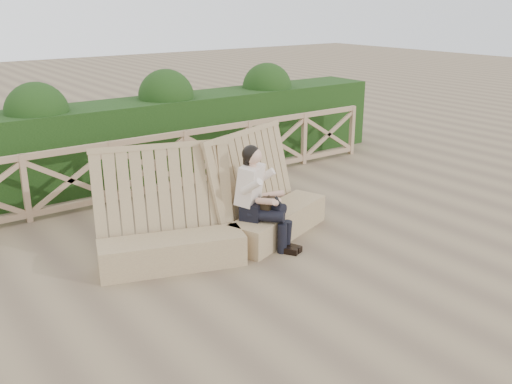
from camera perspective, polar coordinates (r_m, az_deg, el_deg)
ground at (r=7.63m, az=1.53°, el=-7.26°), size 60.00×60.00×0.00m
bench at (r=7.97m, az=-3.08°, el=-3.07°), size 3.72×1.32×1.55m
woman at (r=7.91m, az=0.27°, el=-0.32°), size 0.72×0.97×1.47m
guardrail at (r=10.25m, az=-10.51°, el=2.58°), size 10.10×0.09×1.10m
hedge at (r=11.26m, az=-13.28°, el=4.87°), size 12.00×1.20×1.50m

